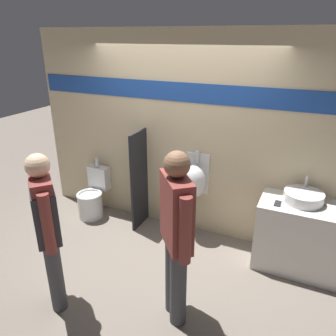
# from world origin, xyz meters

# --- Properties ---
(ground_plane) EXTENTS (16.00, 16.00, 0.00)m
(ground_plane) POSITION_xyz_m (0.00, 0.00, 0.00)
(ground_plane) COLOR #70665B
(display_wall) EXTENTS (4.43, 0.07, 2.70)m
(display_wall) POSITION_xyz_m (0.00, 0.60, 1.36)
(display_wall) COLOR beige
(display_wall) RESTS_ON ground_plane
(sink_counter) EXTENTS (1.01, 0.57, 0.85)m
(sink_counter) POSITION_xyz_m (1.66, 0.29, 0.42)
(sink_counter) COLOR silver
(sink_counter) RESTS_ON ground_plane
(sink_basin) EXTENTS (0.44, 0.44, 0.26)m
(sink_basin) POSITION_xyz_m (1.61, 0.34, 0.91)
(sink_basin) COLOR silver
(sink_basin) RESTS_ON sink_counter
(cell_phone) EXTENTS (0.07, 0.14, 0.01)m
(cell_phone) POSITION_xyz_m (1.36, 0.17, 0.85)
(cell_phone) COLOR #232328
(cell_phone) RESTS_ON sink_counter
(divider_near_counter) EXTENTS (0.03, 0.44, 1.41)m
(divider_near_counter) POSITION_xyz_m (-0.53, 0.35, 0.71)
(divider_near_counter) COLOR black
(divider_near_counter) RESTS_ON ground_plane
(urinal_near_counter) EXTENTS (0.33, 0.31, 1.21)m
(urinal_near_counter) POSITION_xyz_m (0.26, 0.42, 0.81)
(urinal_near_counter) COLOR silver
(urinal_near_counter) RESTS_ON ground_plane
(toilet) EXTENTS (0.38, 0.55, 0.88)m
(toilet) POSITION_xyz_m (-1.32, 0.27, 0.29)
(toilet) COLOR silver
(toilet) RESTS_ON ground_plane
(person_in_vest) EXTENTS (0.47, 0.45, 1.66)m
(person_in_vest) POSITION_xyz_m (-0.55, -1.36, 0.96)
(person_in_vest) COLOR #3D3D42
(person_in_vest) RESTS_ON ground_plane
(person_with_lanyard) EXTENTS (0.43, 0.49, 1.74)m
(person_with_lanyard) POSITION_xyz_m (0.62, -1.00, 0.96)
(person_with_lanyard) COLOR #3D3D42
(person_with_lanyard) RESTS_ON ground_plane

